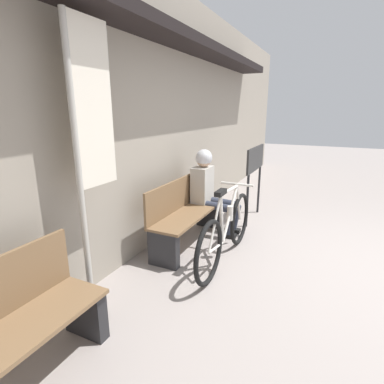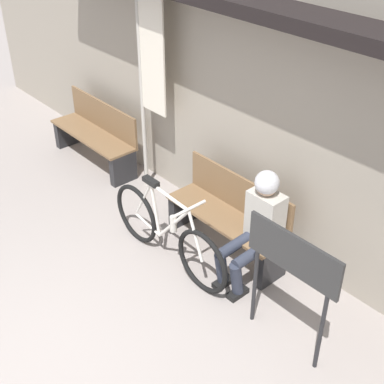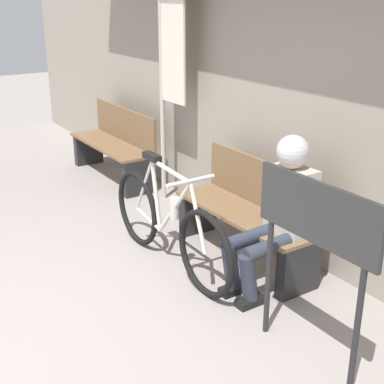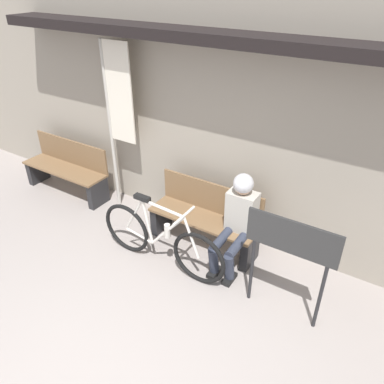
# 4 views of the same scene
# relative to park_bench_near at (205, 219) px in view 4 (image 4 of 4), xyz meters

# --- Properties ---
(storefront_wall) EXTENTS (12.00, 0.56, 3.20)m
(storefront_wall) POSITION_rel_park_bench_near_xyz_m (0.24, 0.42, 1.29)
(storefront_wall) COLOR #9E9384
(storefront_wall) RESTS_ON ground_plane
(park_bench_near) EXTENTS (1.41, 0.42, 0.83)m
(park_bench_near) POSITION_rel_park_bench_near_xyz_m (0.00, 0.00, 0.00)
(park_bench_near) COLOR brown
(park_bench_near) RESTS_ON ground_plane
(bicycle) EXTENTS (1.71, 0.40, 0.90)m
(bicycle) POSITION_rel_park_bench_near_xyz_m (-0.23, -0.63, -0.01)
(bicycle) COLOR black
(bicycle) RESTS_ON ground_plane
(person_seated) EXTENTS (0.34, 0.66, 1.17)m
(person_seated) POSITION_rel_park_bench_near_xyz_m (0.49, -0.12, 0.29)
(person_seated) COLOR #2D3342
(person_seated) RESTS_ON ground_plane
(park_bench_far) EXTENTS (1.47, 0.42, 0.83)m
(park_bench_far) POSITION_rel_park_bench_near_xyz_m (-2.50, 0.00, 0.00)
(park_bench_far) COLOR brown
(park_bench_far) RESTS_ON ground_plane
(banner_pole) EXTENTS (0.45, 0.05, 2.37)m
(banner_pole) POSITION_rel_park_bench_near_xyz_m (-1.43, 0.13, 1.15)
(banner_pole) COLOR #B7B2A8
(banner_pole) RESTS_ON ground_plane
(signboard) EXTENTS (0.89, 0.04, 1.15)m
(signboard) POSITION_rel_park_bench_near_xyz_m (1.24, -0.56, 0.50)
(signboard) COLOR #232326
(signboard) RESTS_ON ground_plane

